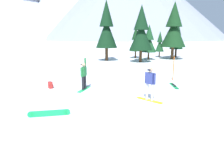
% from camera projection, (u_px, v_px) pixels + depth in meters
% --- Properties ---
extents(ground_plane, '(800.00, 800.00, 0.00)m').
position_uv_depth(ground_plane, '(109.00, 105.00, 9.67)').
color(ground_plane, white).
extents(snowboarder_foreground, '(1.22, 1.33, 1.78)m').
position_uv_depth(snowboarder_foreground, '(150.00, 83.00, 10.20)').
color(snowboarder_foreground, yellow).
rests_on(snowboarder_foreground, ground_plane).
extents(snowboarder_midground, '(0.86, 1.52, 2.00)m').
position_uv_depth(snowboarder_midground, '(84.00, 75.00, 12.35)').
color(snowboarder_midground, '#19B259').
rests_on(snowboarder_midground, ground_plane).
extents(loose_snowboard_near_left, '(0.49, 1.73, 0.09)m').
position_uv_depth(loose_snowboard_near_left, '(174.00, 86.00, 13.39)').
color(loose_snowboard_near_left, '#19B259').
rests_on(loose_snowboard_near_left, ground_plane).
extents(loose_snowboard_far_spare, '(1.77, 0.23, 0.26)m').
position_uv_depth(loose_snowboard_far_spare, '(49.00, 113.00, 8.35)').
color(loose_snowboard_far_spare, '#19B259').
rests_on(loose_snowboard_far_spare, ground_plane).
extents(backpack_red, '(0.37, 0.38, 0.47)m').
position_uv_depth(backpack_red, '(50.00, 85.00, 12.78)').
color(backpack_red, red).
rests_on(backpack_red, ground_plane).
extents(trail_marker_pole, '(0.06, 0.06, 1.86)m').
position_uv_depth(trail_marker_pole, '(173.00, 68.00, 14.98)').
color(trail_marker_pole, orange).
rests_on(trail_marker_pole, ground_plane).
extents(pine_tree_young, '(1.96, 1.96, 4.93)m').
position_uv_depth(pine_tree_young, '(136.00, 41.00, 30.17)').
color(pine_tree_young, '#472D19').
rests_on(pine_tree_young, ground_plane).
extents(pine_tree_twin, '(2.94, 2.94, 8.17)m').
position_uv_depth(pine_tree_twin, '(106.00, 28.00, 26.44)').
color(pine_tree_twin, '#472D19').
rests_on(pine_tree_twin, ground_plane).
extents(pine_tree_leaning, '(3.61, 3.61, 8.26)m').
position_uv_depth(pine_tree_leaning, '(174.00, 28.00, 28.21)').
color(pine_tree_leaning, '#472D19').
rests_on(pine_tree_leaning, ground_plane).
extents(pine_tree_short, '(2.16, 2.16, 5.00)m').
position_uv_depth(pine_tree_short, '(149.00, 41.00, 27.97)').
color(pine_tree_short, '#472D19').
rests_on(pine_tree_short, ground_plane).
extents(pine_tree_tall, '(1.40, 1.40, 4.19)m').
position_uv_depth(pine_tree_tall, '(160.00, 43.00, 31.41)').
color(pine_tree_tall, '#472D19').
rests_on(pine_tree_tall, ground_plane).
extents(pine_tree_broad, '(2.99, 2.99, 7.31)m').
position_uv_depth(pine_tree_broad, '(141.00, 31.00, 25.00)').
color(pine_tree_broad, '#472D19').
rests_on(pine_tree_broad, ground_plane).
extents(pine_tree_slender, '(2.08, 2.08, 6.05)m').
position_uv_depth(pine_tree_slender, '(177.00, 37.00, 31.11)').
color(pine_tree_slender, '#472D19').
rests_on(pine_tree_slender, ground_plane).
extents(peak_east_ridge, '(159.80, 159.80, 61.58)m').
position_uv_depth(peak_east_ridge, '(13.00, 8.00, 199.68)').
color(peak_east_ridge, '#B2B7C6').
rests_on(peak_east_ridge, ground_plane).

